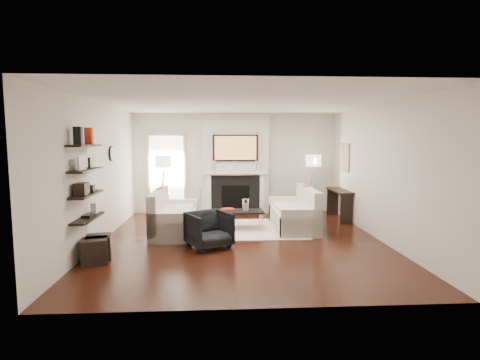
{
  "coord_description": "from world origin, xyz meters",
  "views": [
    {
      "loc": [
        -0.45,
        -7.23,
        1.99
      ],
      "look_at": [
        0.0,
        0.6,
        1.15
      ],
      "focal_mm": 28.0,
      "sensor_mm": 36.0,
      "label": 1
    }
  ],
  "objects": [
    {
      "name": "console_top",
      "position": [
        2.57,
        1.88,
        0.73
      ],
      "size": [
        0.35,
        1.2,
        0.04
      ],
      "primitive_type": "cube",
      "color": "black",
      "rests_on": "floor"
    },
    {
      "name": "loveseat_left_arm_n",
      "position": [
        -1.4,
        -0.1,
        0.3
      ],
      "size": [
        0.85,
        0.18,
        0.6
      ],
      "primitive_type": "cube",
      "color": "beige",
      "rests_on": "floor"
    },
    {
      "name": "mantel_shelf",
      "position": [
        0.0,
        2.69,
        1.12
      ],
      "size": [
        1.7,
        0.18,
        0.07
      ],
      "primitive_type": "cube",
      "color": "white",
      "rests_on": "chimney_breast"
    },
    {
      "name": "console_leg_n",
      "position": [
        2.57,
        1.33,
        0.35
      ],
      "size": [
        0.3,
        0.04,
        0.71
      ],
      "primitive_type": "cube",
      "color": "black",
      "rests_on": "floor"
    },
    {
      "name": "coffee_leg_ne",
      "position": [
        0.5,
        0.77,
        0.19
      ],
      "size": [
        0.02,
        0.02,
        0.38
      ],
      "primitive_type": "cylinder",
      "color": "silver",
      "rests_on": "floor"
    },
    {
      "name": "loveseat_left_cushion",
      "position": [
        -1.35,
        0.71,
        0.47
      ],
      "size": [
        0.63,
        1.44,
        0.1
      ],
      "primitive_type": "cube",
      "color": "beige",
      "rests_on": "loveseat_left_base"
    },
    {
      "name": "firebox",
      "position": [
        0.0,
        2.73,
        0.45
      ],
      "size": [
        0.75,
        0.02,
        0.65
      ],
      "primitive_type": "cube",
      "color": "black",
      "rests_on": "floor"
    },
    {
      "name": "ottoman_far",
      "position": [
        -2.47,
        -1.19,
        0.2
      ],
      "size": [
        0.49,
        0.49,
        0.4
      ],
      "primitive_type": "cube",
      "rotation": [
        0.0,
        0.0,
        0.25
      ],
      "color": "black",
      "rests_on": "floor"
    },
    {
      "name": "shelf_upper",
      "position": [
        -2.62,
        -1.0,
        1.5
      ],
      "size": [
        0.25,
        1.0,
        0.04
      ],
      "primitive_type": "cube",
      "color": "black",
      "rests_on": "wall_left"
    },
    {
      "name": "shelf_lower",
      "position": [
        -2.62,
        -1.0,
        1.1
      ],
      "size": [
        0.25,
        1.0,
        0.04
      ],
      "primitive_type": "cube",
      "color": "black",
      "rests_on": "wall_left"
    },
    {
      "name": "lamp_right_leg_c",
      "position": [
        1.99,
        2.41,
        0.6
      ],
      "size": [
        0.14,
        0.22,
        1.23
      ],
      "primitive_type": "cylinder",
      "rotation": [
        0.18,
        0.0,
        2.62
      ],
      "color": "silver",
      "rests_on": "floor"
    },
    {
      "name": "console_leg_s",
      "position": [
        2.57,
        2.43,
        0.35
      ],
      "size": [
        0.3,
        0.04,
        0.71
      ],
      "primitive_type": "cube",
      "color": "black",
      "rests_on": "floor"
    },
    {
      "name": "decor_frame_a",
      "position": [
        -2.62,
        -1.18,
        1.63
      ],
      "size": [
        0.04,
        0.3,
        0.22
      ],
      "primitive_type": "cube",
      "color": "white",
      "rests_on": "shelf_upper"
    },
    {
      "name": "clock_rim",
      "position": [
        -2.73,
        0.9,
        1.7
      ],
      "size": [
        0.04,
        0.34,
        0.34
      ],
      "primitive_type": "cylinder",
      "rotation": [
        0.0,
        1.57,
        0.0
      ],
      "color": "black",
      "rests_on": "wall_left"
    },
    {
      "name": "lamp_left_leg_b",
      "position": [
        -1.91,
        2.4,
        0.6
      ],
      "size": [
        0.14,
        0.22,
        1.23
      ],
      "primitive_type": "cylinder",
      "rotation": [
        0.18,
        0.0,
        0.52
      ],
      "color": "silver",
      "rests_on": "floor"
    },
    {
      "name": "tv_body",
      "position": [
        0.0,
        2.71,
        1.78
      ],
      "size": [
        1.2,
        0.06,
        0.7
      ],
      "primitive_type": "cube",
      "color": "black",
      "rests_on": "chimney_breast"
    },
    {
      "name": "chimney_breast",
      "position": [
        0.0,
        2.88,
        1.35
      ],
      "size": [
        1.8,
        0.25,
        2.7
      ],
      "primitive_type": "cube",
      "color": "silver",
      "rests_on": "floor"
    },
    {
      "name": "shelf_bottom",
      "position": [
        -2.62,
        -1.0,
        0.7
      ],
      "size": [
        0.25,
        1.0,
        0.03
      ],
      "primitive_type": "cube",
      "color": "black",
      "rests_on": "wall_left"
    },
    {
      "name": "coffee_table",
      "position": [
        -0.0,
        0.99,
        0.4
      ],
      "size": [
        1.1,
        0.55,
        0.04
      ],
      "primitive_type": "cube",
      "color": "black",
      "rests_on": "floor"
    },
    {
      "name": "loveseat_right_arm_s",
      "position": [
        1.22,
        1.78,
        0.3
      ],
      "size": [
        0.85,
        0.18,
        0.6
      ],
      "primitive_type": "cube",
      "color": "beige",
      "rests_on": "floor"
    },
    {
      "name": "pillow_right_orange",
      "position": [
        1.56,
        1.27,
        0.73
      ],
      "size": [
        0.1,
        0.42,
        0.42
      ],
      "primitive_type": "cube",
      "color": "#B22915",
      "rests_on": "loveseat_right_cushion"
    },
    {
      "name": "lamp_left_post",
      "position": [
        -1.85,
        2.3,
        0.6
      ],
      "size": [
        0.02,
        0.02,
        1.2
      ],
      "primitive_type": "cylinder",
      "color": "silver",
      "rests_on": "floor"
    },
    {
      "name": "decor_magfile_b",
      "position": [
        -2.62,
        -0.78,
        2.06
      ],
      "size": [
        0.12,
        0.1,
        0.28
      ],
      "primitive_type": "cube",
      "color": "#B22915",
      "rests_on": "shelf_top"
    },
    {
      "name": "hurricane_glass",
      "position": [
        0.15,
        0.99,
        0.56
      ],
      "size": [
        0.14,
        0.14,
        0.25
      ],
      "primitive_type": "cylinder",
      "color": "white",
      "rests_on": "coffee_table"
    },
    {
      "name": "decor_wine_rack",
      "position": [
        -2.62,
        -1.23,
        1.22
      ],
      "size": [
        0.18,
        0.25,
        0.2
      ],
      "primitive_type": "cube",
      "color": "black",
      "rests_on": "shelf_lower"
    },
    {
      "name": "tv_screen",
      "position": [
        0.0,
        2.68,
        1.78
      ],
      "size": [
        1.1,
        0.0,
        0.62
      ],
      "primitive_type": "cube",
      "color": "#BF723F",
      "rests_on": "tv_body"
    },
    {
      "name": "mantel_pilaster_r",
      "position": [
        0.72,
        2.71,
        0.55
      ],
      "size": [
        0.12,
        0.08,
        1.1
      ],
      "primitive_type": "cube",
      "color": "white",
      "rests_on": "floor"
    },
    {
      "name": "candlestick_l_short",
      "position": [
        -0.68,
        2.7,
        1.27
      ],
      "size": [
        0.04,
        0.04,
        0.24
      ],
      "primitive_type": "cylinder",
      "color": "silver",
      "rests_on": "mantel_shelf"
    },
    {
      "name": "decor_magfile_a",
      "position": [
        -2.62,
        -1.27,
        2.06
      ],
      "size": [
        0.12,
        0.1,
        0.28
      ],
      "primitive_type": "cube",
      "color": "black",
      "rests_on": "shelf_top"
    },
    {
      "name": "coffee_leg_se",
      "position": [
        0.5,
        1.21,
        0.19
      ],
      "size": [
        0.02,
        0.02,
        0.38
      ],
      "primitive_type": "cylinder",
      "color": "silver",
      "rests_on": "floor"
    },
    {
      "name": "coffee_leg_nw",
      "position": [
        -0.5,
        0.77,
        0.19
      ],
      "size": [
        0.02,
        0.02,
        0.38
      ],
      "primitive_type": "cylinder",
      "color": "silver",
      "rests_on": "floor"
    },
    {
      "name": "copper_bowl",
      "position": [
        -0.25,
        0.99,
        0.45
      ],
      "size": [
        0.31,
        0.31,
        0.05
      ],
      "primitive_type": "cylinder",
      "color": "#D14122",
      "rests_on": "coffee_table"
    },
    {
      "name": "lamp_right_leg_a",
      "position": [
        2.16,
        2.5,
        0.6
      ],
      "size": [
        0.25,
        0.02,
        1.23
      ],
      "primitive_type": "cylinder",
      "rotation": [
        0.18,
        0.0,
        4.71
      ],
      "color": "silver",
      "rests_on": "floor"
    },
    {
      "name": "lamp_right_shade",
      "position": [
        2.05,
        2.5,
        1.45
      ],
      "size": [
        0.4,
        0.4,
        0.3
      ],
      "primitive_type": "cylinder",
      "color": "white",
      "rests_on": "lamp_right_post"
    },
    {
      "name": "candlestick_l_tall",
      "position": [
        -0.55,
        2.7,
        1.3
      ],
      "size": [
        0.04,
        0.04,
        0.3
      ],
      "primitive_type": "cylinder",
      "color": "silver",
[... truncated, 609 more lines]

